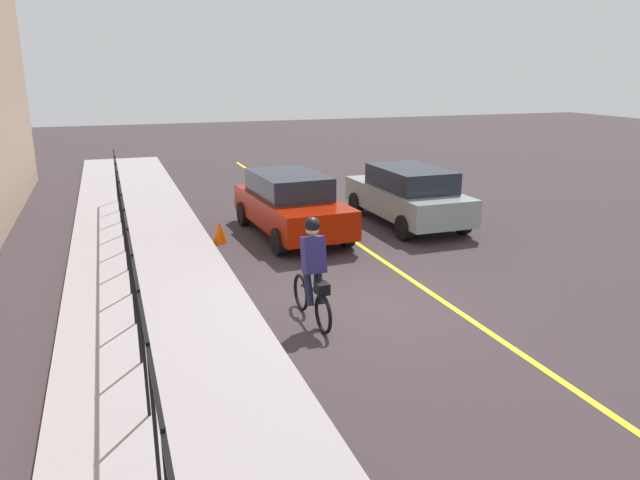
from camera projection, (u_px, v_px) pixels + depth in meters
name	position (u px, v px, depth m)	size (l,w,h in m)	color
ground_plane	(358.00, 308.00, 10.71)	(80.00, 80.00, 0.00)	#352C2F
lane_line_centre	(437.00, 297.00, 11.23)	(36.00, 0.12, 0.01)	yellow
sidewalk	(163.00, 331.00, 9.60)	(40.00, 3.20, 0.15)	gray
iron_fence	(128.00, 244.00, 10.04)	(18.55, 0.04, 1.60)	black
cyclist_lead	(313.00, 271.00, 9.86)	(1.71, 0.37, 1.83)	black
patrol_sedan	(408.00, 195.00, 16.34)	(4.42, 1.97, 1.58)	gray
parked_sedan_rear	(290.00, 203.00, 15.25)	(4.49, 2.12, 1.58)	#901401
traffic_cone_near	(220.00, 232.00, 14.68)	(0.36, 0.36, 0.54)	#F75103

